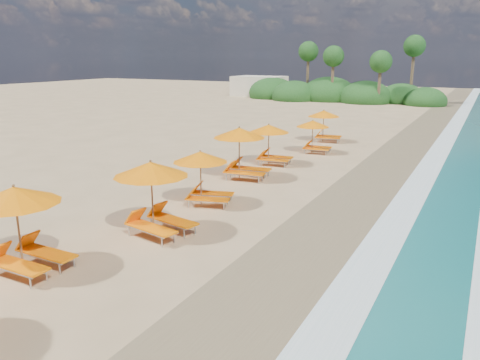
{
  "coord_description": "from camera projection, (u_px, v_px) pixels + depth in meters",
  "views": [
    {
      "loc": [
        8.02,
        -15.32,
        5.73
      ],
      "look_at": [
        0.0,
        0.0,
        1.2
      ],
      "focal_mm": 35.8,
      "sensor_mm": 36.0,
      "label": 1
    }
  ],
  "objects": [
    {
      "name": "ground",
      "position": [
        240.0,
        210.0,
        18.18
      ],
      "size": [
        160.0,
        160.0,
        0.0
      ],
      "primitive_type": "plane",
      "color": "tan",
      "rests_on": "ground"
    },
    {
      "name": "wet_sand",
      "position": [
        343.0,
        227.0,
        16.39
      ],
      "size": [
        4.0,
        160.0,
        0.01
      ],
      "primitive_type": "cube",
      "color": "olive",
      "rests_on": "ground"
    },
    {
      "name": "surf_foam",
      "position": [
        427.0,
        240.0,
        15.17
      ],
      "size": [
        4.0,
        160.0,
        0.01
      ],
      "color": "white",
      "rests_on": "ground"
    },
    {
      "name": "station_2",
      "position": [
        23.0,
        223.0,
        12.8
      ],
      "size": [
        2.61,
        2.4,
        2.42
      ],
      "rotation": [
        0.0,
        0.0,
        -0.01
      ],
      "color": "olive",
      "rests_on": "ground"
    },
    {
      "name": "station_3",
      "position": [
        156.0,
        193.0,
        15.5
      ],
      "size": [
        2.99,
        2.86,
        2.47
      ],
      "rotation": [
        0.0,
        0.0,
        -0.2
      ],
      "color": "olive",
      "rests_on": "ground"
    },
    {
      "name": "station_4",
      "position": [
        205.0,
        174.0,
        18.67
      ],
      "size": [
        2.74,
        2.66,
        2.18
      ],
      "rotation": [
        0.0,
        0.0,
        0.29
      ],
      "color": "olive",
      "rests_on": "ground"
    },
    {
      "name": "station_5",
      "position": [
        243.0,
        149.0,
        22.62
      ],
      "size": [
        2.9,
        2.74,
        2.5
      ],
      "rotation": [
        0.0,
        0.0,
        0.12
      ],
      "color": "olive",
      "rests_on": "ground"
    },
    {
      "name": "station_6",
      "position": [
        272.0,
        142.0,
        25.6
      ],
      "size": [
        2.57,
        2.43,
        2.21
      ],
      "rotation": [
        0.0,
        0.0,
        0.13
      ],
      "color": "olive",
      "rests_on": "ground"
    },
    {
      "name": "station_7",
      "position": [
        315.0,
        134.0,
        28.64
      ],
      "size": [
        2.29,
        2.15,
        2.01
      ],
      "rotation": [
        0.0,
        0.0,
        0.09
      ],
      "color": "olive",
      "rests_on": "ground"
    },
    {
      "name": "station_8",
      "position": [
        326.0,
        124.0,
        32.38
      ],
      "size": [
        2.61,
        2.49,
        2.18
      ],
      "rotation": [
        0.0,
        0.0,
        0.18
      ],
      "color": "olive",
      "rests_on": "ground"
    },
    {
      "name": "treeline",
      "position": [
        336.0,
        93.0,
        61.4
      ],
      "size": [
        25.8,
        8.8,
        9.74
      ],
      "color": "#163D14",
      "rests_on": "ground"
    },
    {
      "name": "beach_building",
      "position": [
        259.0,
        86.0,
        68.84
      ],
      "size": [
        7.0,
        5.0,
        2.8
      ],
      "primitive_type": "cube",
      "color": "beige",
      "rests_on": "ground"
    }
  ]
}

